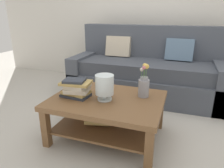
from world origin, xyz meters
TOP-DOWN VIEW (x-y plane):
  - ground_plane at (0.00, 0.00)m, footprint 10.00×10.00m
  - back_wall at (0.00, 1.65)m, footprint 6.40×0.12m
  - couch at (0.06, 0.92)m, footprint 2.26×0.90m
  - coffee_table at (-0.10, -0.40)m, footprint 1.11×0.83m
  - book_stack_main at (-0.41, -0.46)m, footprint 0.32×0.24m
  - glass_hurricane_vase at (-0.11, -0.45)m, footprint 0.18×0.18m
  - flower_pitcher at (0.24, -0.24)m, footprint 0.11×0.12m

SIDE VIEW (x-z plane):
  - ground_plane at x=0.00m, z-range 0.00..0.00m
  - coffee_table at x=-0.10m, z-range 0.10..0.54m
  - couch at x=0.06m, z-range -0.17..0.89m
  - book_stack_main at x=-0.41m, z-range 0.44..0.62m
  - flower_pitcher at x=0.24m, z-range 0.39..0.74m
  - glass_hurricane_vase at x=-0.11m, z-range 0.46..0.71m
  - back_wall at x=0.00m, z-range 0.00..2.70m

